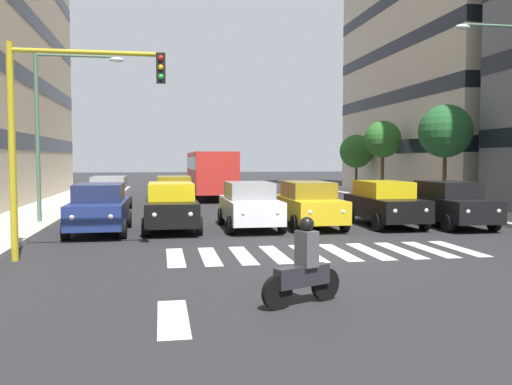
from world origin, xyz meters
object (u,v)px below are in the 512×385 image
(car_1, at_px, (385,203))
(car_2, at_px, (309,204))
(traffic_light_gantry, at_px, (57,116))
(street_lamp_right, at_px, (54,116))
(street_tree_1, at_px, (445,131))
(car_row2_0, at_px, (174,193))
(motorcycle_with_rider, at_px, (304,269))
(bus_behind_traffic, at_px, (210,170))
(street_tree_2, at_px, (383,140))
(car_5, at_px, (99,208))
(car_row2_1, at_px, (109,194))
(street_tree_3, at_px, (356,151))
(car_0, at_px, (449,203))
(car_3, at_px, (249,205))
(car_4, at_px, (171,206))

(car_1, xyz_separation_m, car_2, (2.99, -0.11, 0.00))
(traffic_light_gantry, bearing_deg, street_lamp_right, -79.05)
(street_lamp_right, distance_m, street_tree_1, 18.53)
(car_row2_0, xyz_separation_m, traffic_light_gantry, (3.23, 12.64, 2.78))
(car_row2_0, bearing_deg, motorcycle_with_rider, 95.83)
(car_2, bearing_deg, bus_behind_traffic, -81.99)
(car_row2_0, relative_size, street_tree_2, 0.91)
(car_row2_0, height_order, street_lamp_right, street_lamp_right)
(car_5, bearing_deg, traffic_light_gantry, 84.68)
(car_5, relative_size, car_row2_1, 1.00)
(bus_behind_traffic, distance_m, street_tree_2, 11.47)
(street_lamp_right, xyz_separation_m, street_tree_3, (-18.62, -16.81, -1.13))
(street_tree_1, bearing_deg, street_lamp_right, 10.00)
(street_lamp_right, bearing_deg, car_5, 125.54)
(car_0, relative_size, car_row2_1, 1.00)
(car_0, height_order, car_3, same)
(car_row2_1, distance_m, motorcycle_with_rider, 18.81)
(car_3, bearing_deg, car_2, -179.84)
(car_3, distance_m, car_row2_0, 7.80)
(street_tree_3, bearing_deg, car_3, 59.50)
(car_row2_1, relative_size, street_tree_2, 0.91)
(street_tree_1, xyz_separation_m, street_tree_2, (-0.06, -7.94, -0.14))
(car_row2_1, distance_m, street_tree_1, 17.06)
(car_row2_0, height_order, car_row2_1, same)
(car_row2_1, distance_m, street_tree_2, 18.00)
(car_4, height_order, car_row2_0, same)
(car_3, bearing_deg, car_row2_0, -70.66)
(street_tree_1, bearing_deg, motorcycle_with_rider, 54.11)
(motorcycle_with_rider, bearing_deg, street_tree_2, -115.99)
(bus_behind_traffic, bearing_deg, car_row2_1, 56.28)
(car_4, distance_m, street_tree_1, 15.23)
(car_3, height_order, car_5, same)
(car_1, xyz_separation_m, motorcycle_with_rider, (6.02, 10.44, -0.24))
(car_2, height_order, motorcycle_with_rider, car_2)
(car_2, height_order, car_4, same)
(car_row2_1, xyz_separation_m, street_tree_3, (-17.04, -11.62, 2.25))
(car_3, relative_size, street_tree_1, 0.86)
(car_row2_0, height_order, street_tree_2, street_tree_2)
(car_1, distance_m, car_row2_0, 10.84)
(motorcycle_with_rider, xyz_separation_m, street_lamp_right, (6.54, -12.95, 3.62))
(bus_behind_traffic, relative_size, street_tree_1, 2.03)
(street_lamp_right, bearing_deg, car_0, 168.10)
(car_3, bearing_deg, bus_behind_traffic, -90.00)
(car_3, height_order, traffic_light_gantry, traffic_light_gantry)
(car_1, bearing_deg, car_4, -0.73)
(street_lamp_right, height_order, street_tree_1, street_lamp_right)
(car_5, xyz_separation_m, car_row2_0, (-2.77, -7.69, 0.00))
(car_0, height_order, street_tree_3, street_tree_3)
(car_0, distance_m, car_4, 10.52)
(car_row2_1, relative_size, street_tree_3, 1.04)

